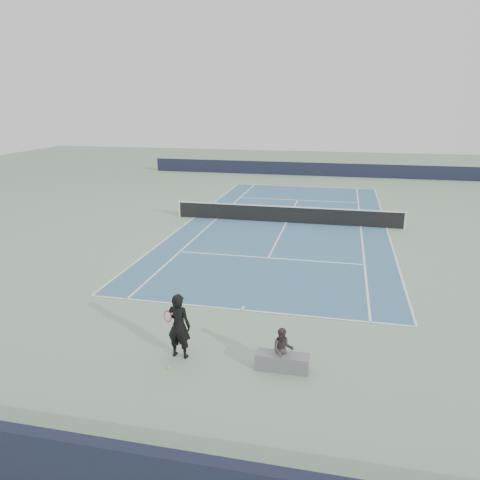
% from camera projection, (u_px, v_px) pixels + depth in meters
% --- Properties ---
extents(ground, '(80.00, 80.00, 0.00)m').
position_uv_depth(ground, '(286.00, 223.00, 26.59)').
color(ground, gray).
extents(court_surface, '(10.97, 23.77, 0.01)m').
position_uv_depth(court_surface, '(286.00, 223.00, 26.59)').
color(court_surface, '#396687').
rests_on(court_surface, ground).
extents(tennis_net, '(12.90, 0.10, 1.07)m').
position_uv_depth(tennis_net, '(287.00, 214.00, 26.44)').
color(tennis_net, silver).
rests_on(tennis_net, ground).
extents(windscreen_far, '(30.00, 0.25, 1.20)m').
position_uv_depth(windscreen_far, '(310.00, 169.00, 43.15)').
color(windscreen_far, black).
rests_on(windscreen_far, ground).
extents(windscreen_near, '(30.00, 0.25, 1.20)m').
position_uv_depth(windscreen_near, '(141.00, 478.00, 7.81)').
color(windscreen_near, black).
rests_on(windscreen_near, ground).
extents(tennis_player, '(0.82, 0.56, 1.83)m').
position_uv_depth(tennis_player, '(179.00, 326.00, 12.44)').
color(tennis_player, black).
rests_on(tennis_player, ground).
extents(tennis_ball, '(0.06, 0.06, 0.06)m').
position_uv_depth(tennis_ball, '(169.00, 368.00, 12.07)').
color(tennis_ball, yellow).
rests_on(tennis_ball, ground).
extents(spectator_bench, '(1.41, 0.67, 1.16)m').
position_uv_depth(spectator_bench, '(282.00, 355.00, 11.96)').
color(spectator_bench, slate).
rests_on(spectator_bench, ground).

